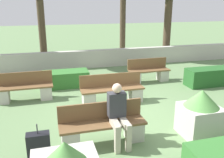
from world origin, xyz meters
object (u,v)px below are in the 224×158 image
object	(u,v)px
bench_back	(112,92)
suitcase	(39,146)
planter_corner_left	(200,113)
bench_front	(103,128)
bench_right_side	(25,90)
person_seated_man	(118,112)
bench_left_side	(149,73)

from	to	relation	value
bench_back	suitcase	distance (m)	3.26
planter_corner_left	suitcase	distance (m)	3.60
bench_front	bench_right_side	world-z (taller)	same
planter_corner_left	suitcase	size ratio (longest dim) A/B	1.48
person_seated_man	planter_corner_left	world-z (taller)	person_seated_man
bench_back	person_seated_man	world-z (taller)	person_seated_man
bench_right_side	person_seated_man	size ratio (longest dim) A/B	1.29
bench_front	bench_back	world-z (taller)	same
person_seated_man	planter_corner_left	xyz separation A→B (m)	(1.92, -0.14, -0.20)
bench_left_side	bench_back	bearing A→B (deg)	-147.79
bench_back	bench_left_side	bearing A→B (deg)	46.90
person_seated_man	suitcase	distance (m)	1.74
bench_back	person_seated_man	size ratio (longest dim) A/B	1.44
bench_right_side	planter_corner_left	distance (m)	5.25
planter_corner_left	bench_front	bearing A→B (deg)	172.69
bench_back	suitcase	world-z (taller)	bench_back
bench_left_side	person_seated_man	bearing A→B (deg)	-130.56
person_seated_man	suitcase	world-z (taller)	person_seated_man
bench_left_side	suitcase	size ratio (longest dim) A/B	2.16
bench_left_side	bench_front	bearing A→B (deg)	-134.63
person_seated_man	planter_corner_left	size ratio (longest dim) A/B	1.21
bench_right_side	person_seated_man	distance (m)	3.87
bench_left_side	suitcase	distance (m)	5.85
bench_left_side	bench_right_side	size ratio (longest dim) A/B	0.93
bench_back	suitcase	bearing A→B (deg)	-126.30
bench_front	suitcase	xyz separation A→B (m)	(-1.36, -0.26, -0.07)
planter_corner_left	person_seated_man	bearing A→B (deg)	175.69
bench_left_side	planter_corner_left	distance (m)	4.21
bench_right_side	planter_corner_left	size ratio (longest dim) A/B	1.57
bench_front	suitcase	size ratio (longest dim) A/B	2.52
bench_left_side	person_seated_man	world-z (taller)	person_seated_man
bench_right_side	planter_corner_left	xyz separation A→B (m)	(4.02, -3.37, 0.21)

